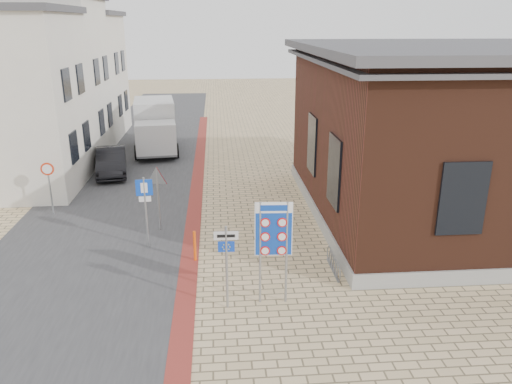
{
  "coord_description": "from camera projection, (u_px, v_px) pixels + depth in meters",
  "views": [
    {
      "loc": [
        -0.99,
        -11.93,
        7.59
      ],
      "look_at": [
        0.29,
        3.8,
        2.2
      ],
      "focal_mm": 35.0,
      "sensor_mm": 36.0,
      "label": 1
    }
  ],
  "objects": [
    {
      "name": "bike_rack",
      "position": [
        333.0,
        263.0,
        15.98
      ],
      "size": [
        0.08,
        1.8,
        0.6
      ],
      "color": "slate",
      "rests_on": "ground"
    },
    {
      "name": "brick_building",
      "position": [
        466.0,
        130.0,
        19.95
      ],
      "size": [
        13.0,
        13.0,
        6.8
      ],
      "color": "gray",
      "rests_on": "ground"
    },
    {
      "name": "townhouse_mid",
      "position": [
        39.0,
        78.0,
        28.45
      ],
      "size": [
        7.4,
        6.4,
        9.1
      ],
      "color": "silver",
      "rests_on": "ground"
    },
    {
      "name": "sedan",
      "position": [
        111.0,
        161.0,
        26.06
      ],
      "size": [
        2.15,
        4.37,
        1.38
      ],
      "primitive_type": "imported",
      "rotation": [
        0.0,
        0.0,
        0.17
      ],
      "color": "black",
      "rests_on": "ground"
    },
    {
      "name": "ground",
      "position": [
        257.0,
        312.0,
        13.78
      ],
      "size": [
        120.0,
        120.0,
        0.0
      ],
      "primitive_type": "plane",
      "color": "tan",
      "rests_on": "ground"
    },
    {
      "name": "road_strip",
      "position": [
        135.0,
        167.0,
        27.51
      ],
      "size": [
        7.0,
        60.0,
        0.02
      ],
      "primitive_type": "cube",
      "color": "#38383A",
      "rests_on": "ground"
    },
    {
      "name": "speed_sign",
      "position": [
        49.0,
        180.0,
        20.25
      ],
      "size": [
        0.53,
        0.08,
        2.25
      ],
      "rotation": [
        0.0,
        0.0,
        0.1
      ],
      "color": "gray",
      "rests_on": "ground"
    },
    {
      "name": "curb_strip",
      "position": [
        196.0,
        195.0,
        23.06
      ],
      "size": [
        0.6,
        40.0,
        0.02
      ],
      "primitive_type": "cube",
      "color": "maroon",
      "rests_on": "ground"
    },
    {
      "name": "bollard",
      "position": [
        195.0,
        246.0,
        16.56
      ],
      "size": [
        0.1,
        0.1,
        1.07
      ],
      "primitive_type": "cylinder",
      "rotation": [
        0.0,
        0.0,
        -0.08
      ],
      "color": "#F7560D",
      "rests_on": "ground"
    },
    {
      "name": "border_sign",
      "position": [
        274.0,
        231.0,
        13.59
      ],
      "size": [
        1.04,
        0.11,
        3.03
      ],
      "rotation": [
        0.0,
        0.0,
        -0.05
      ],
      "color": "gray",
      "rests_on": "ground"
    },
    {
      "name": "yield_sign",
      "position": [
        157.0,
        183.0,
        18.58
      ],
      "size": [
        0.86,
        0.29,
        2.48
      ],
      "rotation": [
        0.0,
        0.0,
        -0.26
      ],
      "color": "gray",
      "rests_on": "ground"
    },
    {
      "name": "box_truck",
      "position": [
        155.0,
        126.0,
        30.46
      ],
      "size": [
        3.03,
        6.08,
        3.06
      ],
      "rotation": [
        0.0,
        0.0,
        0.12
      ],
      "color": "slate",
      "rests_on": "ground"
    },
    {
      "name": "townhouse_far",
      "position": [
        69.0,
        75.0,
        34.24
      ],
      "size": [
        7.4,
        6.4,
        8.3
      ],
      "color": "silver",
      "rests_on": "ground"
    },
    {
      "name": "parking_sign",
      "position": [
        145.0,
        200.0,
        17.19
      ],
      "size": [
        0.57,
        0.09,
        2.59
      ],
      "rotation": [
        0.0,
        0.0,
        0.08
      ],
      "color": "gray",
      "rests_on": "ground"
    },
    {
      "name": "essen_sign",
      "position": [
        226.0,
        255.0,
        13.48
      ],
      "size": [
        0.66,
        0.07,
        2.46
      ],
      "rotation": [
        0.0,
        0.0,
        -0.02
      ],
      "color": "gray",
      "rests_on": "ground"
    }
  ]
}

